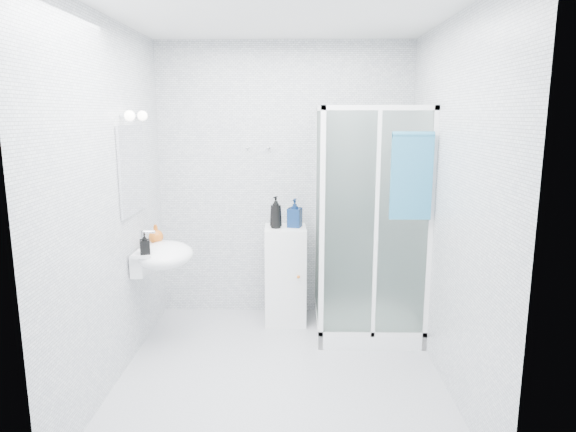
{
  "coord_description": "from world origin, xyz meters",
  "views": [
    {
      "loc": [
        0.12,
        -3.58,
        1.93
      ],
      "look_at": [
        0.05,
        0.35,
        1.15
      ],
      "focal_mm": 32.0,
      "sensor_mm": 36.0,
      "label": 1
    }
  ],
  "objects_px": {
    "hand_towel": "(412,174)",
    "soap_dispenser_black": "(145,244)",
    "storage_cabinet": "(285,275)",
    "shower_enclosure": "(359,285)",
    "shampoo_bottle_a": "(276,212)",
    "shampoo_bottle_b": "(295,213)",
    "soap_dispenser_orange": "(156,234)",
    "wall_basin": "(162,256)"
  },
  "relations": [
    {
      "from": "hand_towel",
      "to": "soap_dispenser_black",
      "type": "bearing_deg",
      "value": -177.09
    },
    {
      "from": "hand_towel",
      "to": "storage_cabinet",
      "type": "bearing_deg",
      "value": 146.81
    },
    {
      "from": "shower_enclosure",
      "to": "hand_towel",
      "type": "xyz_separation_m",
      "value": [
        0.33,
        -0.4,
        1.03
      ]
    },
    {
      "from": "hand_towel",
      "to": "shampoo_bottle_a",
      "type": "xyz_separation_m",
      "value": [
        -1.07,
        0.62,
        -0.42
      ]
    },
    {
      "from": "storage_cabinet",
      "to": "shampoo_bottle_b",
      "type": "bearing_deg",
      "value": 6.93
    },
    {
      "from": "shower_enclosure",
      "to": "hand_towel",
      "type": "relative_size",
      "value": 2.95
    },
    {
      "from": "shampoo_bottle_a",
      "to": "shampoo_bottle_b",
      "type": "bearing_deg",
      "value": 14.03
    },
    {
      "from": "shampoo_bottle_b",
      "to": "soap_dispenser_orange",
      "type": "relative_size",
      "value": 1.66
    },
    {
      "from": "wall_basin",
      "to": "hand_towel",
      "type": "height_order",
      "value": "hand_towel"
    },
    {
      "from": "shampoo_bottle_a",
      "to": "soap_dispenser_black",
      "type": "bearing_deg",
      "value": -143.89
    },
    {
      "from": "hand_towel",
      "to": "shampoo_bottle_b",
      "type": "distance_m",
      "value": 1.2
    },
    {
      "from": "wall_basin",
      "to": "shampoo_bottle_a",
      "type": "relative_size",
      "value": 1.92
    },
    {
      "from": "wall_basin",
      "to": "soap_dispenser_orange",
      "type": "xyz_separation_m",
      "value": [
        -0.08,
        0.16,
        0.14
      ]
    },
    {
      "from": "shower_enclosure",
      "to": "soap_dispenser_orange",
      "type": "xyz_separation_m",
      "value": [
        -1.74,
        -0.15,
        0.49
      ]
    },
    {
      "from": "storage_cabinet",
      "to": "soap_dispenser_black",
      "type": "distance_m",
      "value": 1.4
    },
    {
      "from": "storage_cabinet",
      "to": "shampoo_bottle_b",
      "type": "relative_size",
      "value": 3.51
    },
    {
      "from": "shampoo_bottle_b",
      "to": "shampoo_bottle_a",
      "type": "bearing_deg",
      "value": -165.97
    },
    {
      "from": "shampoo_bottle_b",
      "to": "hand_towel",
      "type": "bearing_deg",
      "value": -36.17
    },
    {
      "from": "soap_dispenser_black",
      "to": "storage_cabinet",
      "type": "bearing_deg",
      "value": 34.93
    },
    {
      "from": "shower_enclosure",
      "to": "soap_dispenser_black",
      "type": "xyz_separation_m",
      "value": [
        -1.73,
        -0.51,
        0.5
      ]
    },
    {
      "from": "wall_basin",
      "to": "storage_cabinet",
      "type": "bearing_deg",
      "value": 29.29
    },
    {
      "from": "shower_enclosure",
      "to": "storage_cabinet",
      "type": "bearing_deg",
      "value": 159.53
    },
    {
      "from": "wall_basin",
      "to": "soap_dispenser_orange",
      "type": "height_order",
      "value": "soap_dispenser_orange"
    },
    {
      "from": "shampoo_bottle_a",
      "to": "shampoo_bottle_b",
      "type": "xyz_separation_m",
      "value": [
        0.17,
        0.04,
        -0.02
      ]
    },
    {
      "from": "shampoo_bottle_a",
      "to": "shampoo_bottle_b",
      "type": "height_order",
      "value": "shampoo_bottle_a"
    },
    {
      "from": "shower_enclosure",
      "to": "hand_towel",
      "type": "height_order",
      "value": "shower_enclosure"
    },
    {
      "from": "soap_dispenser_orange",
      "to": "wall_basin",
      "type": "bearing_deg",
      "value": -62.43
    },
    {
      "from": "wall_basin",
      "to": "shampoo_bottle_b",
      "type": "bearing_deg",
      "value": 27.89
    },
    {
      "from": "shampoo_bottle_b",
      "to": "storage_cabinet",
      "type": "bearing_deg",
      "value": -170.94
    },
    {
      "from": "storage_cabinet",
      "to": "soap_dispenser_orange",
      "type": "distance_m",
      "value": 1.25
    },
    {
      "from": "shampoo_bottle_b",
      "to": "soap_dispenser_black",
      "type": "distance_m",
      "value": 1.39
    },
    {
      "from": "shower_enclosure",
      "to": "storage_cabinet",
      "type": "distance_m",
      "value": 0.7
    },
    {
      "from": "soap_dispenser_black",
      "to": "shampoo_bottle_b",
      "type": "bearing_deg",
      "value": 33.38
    },
    {
      "from": "soap_dispenser_orange",
      "to": "hand_towel",
      "type": "bearing_deg",
      "value": -6.79
    },
    {
      "from": "wall_basin",
      "to": "shampoo_bottle_a",
      "type": "bearing_deg",
      "value": 30.19
    },
    {
      "from": "storage_cabinet",
      "to": "hand_towel",
      "type": "distance_m",
      "value": 1.56
    },
    {
      "from": "shampoo_bottle_b",
      "to": "wall_basin",
      "type": "bearing_deg",
      "value": -152.11
    },
    {
      "from": "hand_towel",
      "to": "shampoo_bottle_b",
      "type": "height_order",
      "value": "hand_towel"
    },
    {
      "from": "shower_enclosure",
      "to": "shampoo_bottle_a",
      "type": "bearing_deg",
      "value": 163.79
    },
    {
      "from": "soap_dispenser_black",
      "to": "shampoo_bottle_a",
      "type": "bearing_deg",
      "value": 36.11
    },
    {
      "from": "shower_enclosure",
      "to": "soap_dispenser_black",
      "type": "bearing_deg",
      "value": -163.69
    },
    {
      "from": "shower_enclosure",
      "to": "wall_basin",
      "type": "xyz_separation_m",
      "value": [
        -1.66,
        -0.32,
        0.35
      ]
    }
  ]
}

